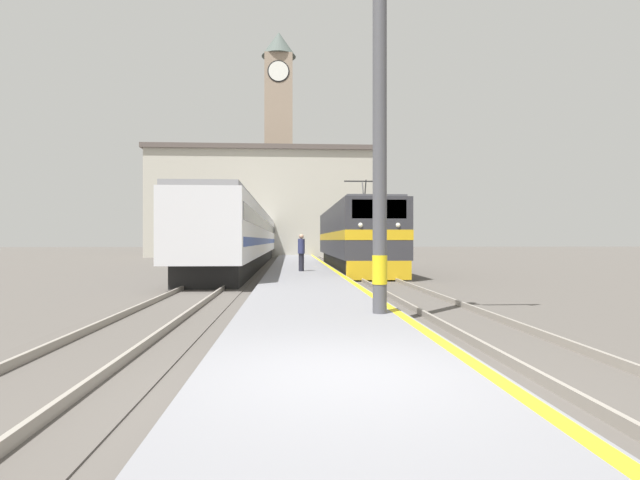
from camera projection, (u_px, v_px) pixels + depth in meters
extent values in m
plane|color=#514C47|center=(299.00, 265.00, 35.64)|extent=(200.00, 200.00, 0.00)
cube|color=slate|center=(300.00, 267.00, 30.64)|extent=(3.50, 140.00, 0.25)
cube|color=yellow|center=(326.00, 265.00, 30.74)|extent=(0.20, 140.00, 0.00)
cube|color=#514C47|center=(351.00, 269.00, 30.83)|extent=(2.84, 140.00, 0.02)
cube|color=gray|center=(339.00, 267.00, 30.79)|extent=(0.07, 140.00, 0.14)
cube|color=gray|center=(362.00, 267.00, 30.88)|extent=(0.07, 140.00, 0.14)
cube|color=#514C47|center=(240.00, 269.00, 30.42)|extent=(2.83, 140.00, 0.02)
cube|color=gray|center=(228.00, 268.00, 30.38)|extent=(0.07, 140.00, 0.14)
cube|color=gray|center=(252.00, 268.00, 30.46)|extent=(0.07, 140.00, 0.14)
cube|color=black|center=(353.00, 263.00, 29.46)|extent=(2.46, 15.72, 0.90)
cube|color=#333338|center=(353.00, 232.00, 29.46)|extent=(2.90, 17.09, 2.73)
cube|color=gold|center=(353.00, 236.00, 29.46)|extent=(2.92, 17.11, 0.44)
cube|color=gold|center=(379.00, 270.00, 21.08)|extent=(2.75, 0.30, 0.81)
cube|color=black|center=(379.00, 209.00, 20.99)|extent=(2.32, 0.12, 0.80)
sphere|color=white|center=(360.00, 225.00, 20.90)|extent=(0.20, 0.20, 0.20)
sphere|color=white|center=(398.00, 225.00, 21.00)|extent=(0.20, 0.20, 0.20)
cube|color=#4C4C51|center=(353.00, 208.00, 29.46)|extent=(2.61, 16.24, 0.12)
cylinder|color=#333333|center=(365.00, 191.00, 24.85)|extent=(0.06, 0.63, 1.03)
cylinder|color=#333333|center=(363.00, 192.00, 25.55)|extent=(0.06, 0.63, 1.03)
cube|color=#262626|center=(364.00, 181.00, 25.20)|extent=(2.03, 0.08, 0.06)
cube|color=black|center=(254.00, 256.00, 42.31)|extent=(2.46, 49.54, 0.90)
cube|color=silver|center=(254.00, 235.00, 42.31)|extent=(2.90, 51.60, 2.70)
cube|color=black|center=(254.00, 228.00, 42.31)|extent=(2.92, 50.57, 0.64)
cube|color=navy|center=(254.00, 241.00, 42.31)|extent=(2.92, 50.57, 0.36)
cube|color=gray|center=(254.00, 218.00, 42.31)|extent=(2.67, 51.60, 0.20)
cylinder|color=#4C4C51|center=(380.00, 99.00, 10.32)|extent=(0.29, 0.29, 8.87)
cylinder|color=yellow|center=(380.00, 270.00, 10.32)|extent=(0.31, 0.31, 0.60)
cylinder|color=#23232D|center=(301.00, 262.00, 24.41)|extent=(0.26, 0.26, 0.87)
cylinder|color=navy|center=(301.00, 246.00, 24.41)|extent=(0.34, 0.34, 0.72)
sphere|color=tan|center=(301.00, 236.00, 24.41)|extent=(0.23, 0.23, 0.23)
cube|color=gray|center=(279.00, 155.00, 65.25)|extent=(3.58, 3.58, 25.83)
cylinder|color=black|center=(278.00, 71.00, 63.45)|extent=(2.80, 0.06, 2.80)
cylinder|color=white|center=(278.00, 71.00, 63.42)|extent=(2.50, 0.10, 2.50)
cone|color=#47514C|center=(279.00, 44.00, 65.26)|extent=(4.47, 4.47, 3.22)
cube|color=#B7B2A3|center=(262.00, 206.00, 54.65)|extent=(23.63, 7.15, 11.16)
cube|color=#564C47|center=(262.00, 152.00, 54.65)|extent=(24.23, 7.75, 0.50)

